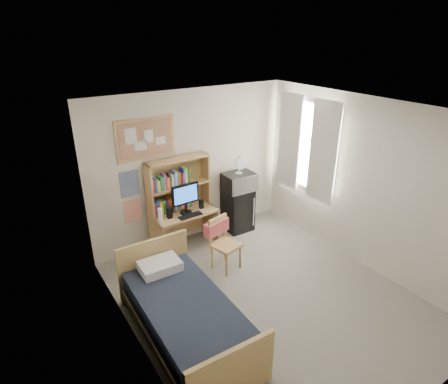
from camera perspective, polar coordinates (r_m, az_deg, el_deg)
floor at (r=5.48m, az=6.56°, el=-15.73°), size 3.60×4.20×0.02m
ceiling at (r=4.32m, az=8.19°, el=12.03°), size 3.60×4.20×0.02m
wall_back at (r=6.36m, az=-4.94°, el=3.82°), size 3.60×0.04×2.60m
wall_front at (r=3.70m, az=29.44°, el=-15.64°), size 3.60×0.04×2.60m
wall_left at (r=3.98m, az=-13.34°, el=-9.93°), size 0.04×4.20×2.60m
wall_right at (r=6.00m, az=20.60°, el=1.06°), size 0.04×4.20×2.60m
window_unit at (r=6.59m, az=12.46°, el=6.80°), size 0.10×1.40×1.70m
curtain_left at (r=6.30m, az=14.82°, el=5.81°), size 0.04×0.55×1.70m
curtain_right at (r=6.84m, az=9.91°, el=7.64°), size 0.04×0.55×1.70m
bulletin_board at (r=5.85m, az=-11.87°, el=7.98°), size 0.94×0.03×0.64m
poster_wave at (r=5.96m, az=-14.19°, el=1.25°), size 0.30×0.01×0.42m
poster_japan at (r=6.15m, az=-13.76°, el=-2.79°), size 0.28×0.01×0.36m
desk at (r=6.38m, az=-5.96°, el=-5.69°), size 1.10×0.59×0.67m
desk_chair at (r=5.77m, az=0.32°, el=-8.03°), size 0.51×0.51×0.84m
mini_fridge at (r=6.89m, az=2.08°, el=-2.63°), size 0.48×0.48×0.80m
bed at (r=4.74m, az=-5.74°, el=-18.84°), size 1.02×1.96×0.53m
hutch at (r=6.16m, az=-6.96°, el=1.20°), size 1.09×0.32×0.88m
monitor at (r=6.06m, az=-5.90°, el=-1.05°), size 0.48×0.06×0.51m
keyboard at (r=6.06m, az=-5.14°, el=-3.60°), size 0.40×0.14×0.02m
speaker_left at (r=6.01m, az=-8.31°, el=-3.16°), size 0.08×0.08×0.18m
speaker_right at (r=6.28m, az=-3.47°, el=-1.85°), size 0.07×0.07×0.15m
water_bottle at (r=5.89m, az=-9.69°, el=-3.53°), size 0.07×0.07×0.24m
hoodie at (r=5.77m, az=-1.14°, el=-5.36°), size 0.45×0.23×0.21m
microwave at (r=6.64m, az=2.25°, el=1.60°), size 0.55×0.42×0.31m
desk_fan at (r=6.53m, az=2.29°, el=4.08°), size 0.25×0.25×0.30m
pillow at (r=5.08m, az=-9.74°, el=-11.02°), size 0.53×0.38×0.13m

